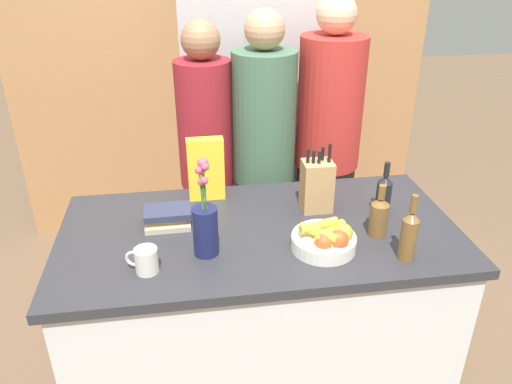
{
  "coord_description": "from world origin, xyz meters",
  "views": [
    {
      "loc": [
        -0.28,
        -1.74,
        2.0
      ],
      "look_at": [
        0.0,
        0.1,
        1.03
      ],
      "focal_mm": 35.0,
      "sensor_mm": 36.0,
      "label": 1
    }
  ],
  "objects_px": {
    "refrigerator": "(251,118)",
    "bottle_oil": "(409,234)",
    "knife_block": "(317,185)",
    "book_stack": "(167,217)",
    "coffee_mug": "(146,260)",
    "bottle_wine": "(379,216)",
    "person_at_sink": "(206,158)",
    "cereal_box": "(206,169)",
    "person_in_blue": "(264,153)",
    "bottle_vinegar": "(384,194)",
    "flower_vase": "(205,226)",
    "fruit_bowl": "(326,239)",
    "person_in_red_tee": "(328,140)"
  },
  "relations": [
    {
      "from": "refrigerator",
      "to": "bottle_oil",
      "type": "bearing_deg",
      "value": -77.45
    },
    {
      "from": "knife_block",
      "to": "book_stack",
      "type": "xyz_separation_m",
      "value": [
        -0.65,
        -0.04,
        -0.08
      ]
    },
    {
      "from": "coffee_mug",
      "to": "bottle_wine",
      "type": "bearing_deg",
      "value": 7.18
    },
    {
      "from": "refrigerator",
      "to": "person_at_sink",
      "type": "distance_m",
      "value": 0.7
    },
    {
      "from": "cereal_box",
      "to": "person_in_blue",
      "type": "relative_size",
      "value": 0.17
    },
    {
      "from": "book_stack",
      "to": "person_in_blue",
      "type": "relative_size",
      "value": 0.11
    },
    {
      "from": "refrigerator",
      "to": "bottle_vinegar",
      "type": "xyz_separation_m",
      "value": [
        0.39,
        -1.29,
        0.07
      ]
    },
    {
      "from": "flower_vase",
      "to": "book_stack",
      "type": "height_order",
      "value": "flower_vase"
    },
    {
      "from": "person_in_blue",
      "to": "coffee_mug",
      "type": "bearing_deg",
      "value": -117.37
    },
    {
      "from": "book_stack",
      "to": "person_in_blue",
      "type": "height_order",
      "value": "person_in_blue"
    },
    {
      "from": "refrigerator",
      "to": "coffee_mug",
      "type": "relative_size",
      "value": 15.67
    },
    {
      "from": "cereal_box",
      "to": "person_at_sink",
      "type": "bearing_deg",
      "value": 86.99
    },
    {
      "from": "refrigerator",
      "to": "bottle_oil",
      "type": "distance_m",
      "value": 1.66
    },
    {
      "from": "person_in_blue",
      "to": "flower_vase",
      "type": "bearing_deg",
      "value": -108.38
    },
    {
      "from": "cereal_box",
      "to": "bottle_wine",
      "type": "xyz_separation_m",
      "value": [
        0.66,
        -0.42,
        -0.06
      ]
    },
    {
      "from": "fruit_bowl",
      "to": "flower_vase",
      "type": "xyz_separation_m",
      "value": [
        -0.46,
        0.04,
        0.08
      ]
    },
    {
      "from": "coffee_mug",
      "to": "person_in_red_tee",
      "type": "relative_size",
      "value": 0.07
    },
    {
      "from": "person_in_red_tee",
      "to": "cereal_box",
      "type": "bearing_deg",
      "value": -166.07
    },
    {
      "from": "knife_block",
      "to": "person_in_red_tee",
      "type": "relative_size",
      "value": 0.18
    },
    {
      "from": "knife_block",
      "to": "bottle_oil",
      "type": "bearing_deg",
      "value": -60.18
    },
    {
      "from": "coffee_mug",
      "to": "book_stack",
      "type": "distance_m",
      "value": 0.33
    },
    {
      "from": "refrigerator",
      "to": "person_in_blue",
      "type": "relative_size",
      "value": 1.11
    },
    {
      "from": "flower_vase",
      "to": "person_in_blue",
      "type": "height_order",
      "value": "person_in_blue"
    },
    {
      "from": "cereal_box",
      "to": "bottle_oil",
      "type": "xyz_separation_m",
      "value": [
        0.71,
        -0.6,
        -0.04
      ]
    },
    {
      "from": "bottle_oil",
      "to": "person_in_red_tee",
      "type": "bearing_deg",
      "value": 90.59
    },
    {
      "from": "fruit_bowl",
      "to": "person_in_red_tee",
      "type": "distance_m",
      "value": 0.98
    },
    {
      "from": "person_at_sink",
      "to": "person_in_blue",
      "type": "height_order",
      "value": "person_in_blue"
    },
    {
      "from": "fruit_bowl",
      "to": "bottle_wine",
      "type": "distance_m",
      "value": 0.25
    },
    {
      "from": "cereal_box",
      "to": "person_in_blue",
      "type": "height_order",
      "value": "person_in_blue"
    },
    {
      "from": "cereal_box",
      "to": "flower_vase",
      "type": "bearing_deg",
      "value": -93.89
    },
    {
      "from": "refrigerator",
      "to": "fruit_bowl",
      "type": "relative_size",
      "value": 7.46
    },
    {
      "from": "book_stack",
      "to": "person_at_sink",
      "type": "distance_m",
      "value": 0.65
    },
    {
      "from": "cereal_box",
      "to": "bottle_vinegar",
      "type": "bearing_deg",
      "value": -19.52
    },
    {
      "from": "person_at_sink",
      "to": "knife_block",
      "type": "bearing_deg",
      "value": -81.1
    },
    {
      "from": "flower_vase",
      "to": "person_in_red_tee",
      "type": "distance_m",
      "value": 1.16
    },
    {
      "from": "coffee_mug",
      "to": "bottle_wine",
      "type": "relative_size",
      "value": 0.54
    },
    {
      "from": "fruit_bowl",
      "to": "bottle_oil",
      "type": "height_order",
      "value": "bottle_oil"
    },
    {
      "from": "coffee_mug",
      "to": "book_stack",
      "type": "relative_size",
      "value": 0.62
    },
    {
      "from": "coffee_mug",
      "to": "bottle_oil",
      "type": "distance_m",
      "value": 0.96
    },
    {
      "from": "refrigerator",
      "to": "flower_vase",
      "type": "height_order",
      "value": "refrigerator"
    },
    {
      "from": "book_stack",
      "to": "person_in_red_tee",
      "type": "relative_size",
      "value": 0.11
    },
    {
      "from": "cereal_box",
      "to": "bottle_oil",
      "type": "height_order",
      "value": "cereal_box"
    },
    {
      "from": "fruit_bowl",
      "to": "bottle_vinegar",
      "type": "relative_size",
      "value": 1.03
    },
    {
      "from": "refrigerator",
      "to": "bottle_oil",
      "type": "relative_size",
      "value": 7.05
    },
    {
      "from": "person_in_red_tee",
      "to": "bottle_oil",
      "type": "bearing_deg",
      "value": -108.03
    },
    {
      "from": "fruit_bowl",
      "to": "cereal_box",
      "type": "xyz_separation_m",
      "value": [
        -0.43,
        0.5,
        0.1
      ]
    },
    {
      "from": "fruit_bowl",
      "to": "knife_block",
      "type": "relative_size",
      "value": 0.81
    },
    {
      "from": "fruit_bowl",
      "to": "refrigerator",
      "type": "bearing_deg",
      "value": 92.99
    },
    {
      "from": "book_stack",
      "to": "bottle_oil",
      "type": "distance_m",
      "value": 0.97
    },
    {
      "from": "flower_vase",
      "to": "person_at_sink",
      "type": "xyz_separation_m",
      "value": [
        0.05,
        0.86,
        -0.1
      ]
    }
  ]
}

